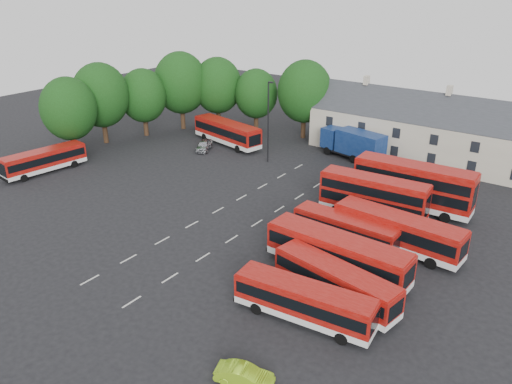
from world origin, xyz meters
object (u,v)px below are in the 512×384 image
(bus_row_a, at_px, (304,300))
(silver_car, at_px, (204,145))
(bus_west, at_px, (44,159))
(lamppost, at_px, (268,120))
(bus_dd_south, at_px, (373,195))
(box_truck, at_px, (353,143))
(lime_car, at_px, (244,375))

(bus_row_a, distance_m, silver_car, 38.99)
(silver_car, bearing_deg, bus_west, -145.76)
(bus_west, bearing_deg, lamppost, -40.00)
(bus_dd_south, xyz_separation_m, bus_west, (-37.93, -11.96, -0.76))
(bus_west, relative_size, box_truck, 1.11)
(bus_row_a, distance_m, bus_dd_south, 18.33)
(bus_row_a, relative_size, lamppost, 0.98)
(bus_dd_south, height_order, lime_car, bus_dd_south)
(lime_car, bearing_deg, bus_west, 53.13)
(bus_west, xyz_separation_m, lime_car, (41.06, -13.32, -1.13))
(bus_row_a, bearing_deg, box_truck, 104.41)
(bus_west, bearing_deg, lime_car, -101.86)
(lime_car, bearing_deg, bus_dd_south, -11.84)
(bus_dd_south, height_order, bus_west, bus_dd_south)
(bus_west, height_order, box_truck, box_truck)
(lamppost, bearing_deg, box_truck, 41.92)
(bus_dd_south, bearing_deg, bus_row_a, -84.93)
(lamppost, bearing_deg, bus_row_a, -50.85)
(bus_dd_south, distance_m, silver_car, 28.42)
(bus_row_a, xyz_separation_m, lime_car, (0.22, -7.20, -1.13))
(bus_dd_south, relative_size, silver_car, 2.59)
(silver_car, bearing_deg, box_truck, -0.18)
(bus_west, xyz_separation_m, box_truck, (28.54, 26.91, 0.47))
(silver_car, bearing_deg, bus_dd_south, -38.41)
(bus_west, distance_m, box_truck, 39.23)
(bus_dd_south, height_order, box_truck, bus_dd_south)
(bus_west, height_order, silver_car, bus_west)
(bus_dd_south, distance_m, bus_west, 39.78)
(bus_dd_south, relative_size, lime_car, 3.01)
(silver_car, relative_size, lime_car, 1.16)
(bus_west, distance_m, silver_car, 20.71)
(bus_dd_south, distance_m, lamppost, 19.54)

